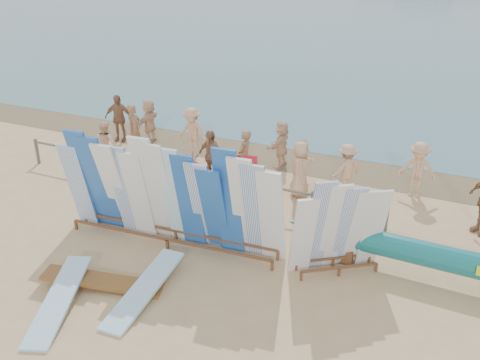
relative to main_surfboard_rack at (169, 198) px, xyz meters
The scene contains 25 objects.
ground 1.77m from the main_surfboard_rack, 163.29° to the right, with size 160.00×160.00×0.00m, color tan.
wet_sand_strip 7.08m from the main_surfboard_rack, 99.29° to the left, with size 40.00×2.60×0.01m, color brown.
fence 2.97m from the main_surfboard_rack, 112.86° to the left, with size 12.08×0.08×0.90m.
main_surfboard_rack is the anchor object (origin of this frame).
side_surfboard_rack 4.17m from the main_surfboard_rack, ahead, with size 2.08×1.70×2.49m.
outrigger_canoe 6.12m from the main_surfboard_rack, 10.91° to the left, with size 6.60×0.79×0.94m.
vendor_table 2.30m from the main_surfboard_rack, 23.30° to the left, with size 1.00×0.84×1.15m.
flat_board_c 2.60m from the main_surfboard_rack, 100.87° to the right, with size 0.56×2.70×0.07m, color #905D27.
flat_board_a 3.50m from the main_surfboard_rack, 104.27° to the right, with size 0.56×2.70×0.07m, color #94CEEC.
flat_board_b 2.52m from the main_surfboard_rack, 73.75° to the right, with size 0.56×2.70×0.07m, color #94CEEC.
beach_chair_left 3.65m from the main_surfboard_rack, 111.62° to the left, with size 0.65×0.66×0.78m.
beach_chair_right 4.10m from the main_surfboard_rack, 91.35° to the left, with size 0.76×0.77×0.91m.
stroller 3.84m from the main_surfboard_rack, 82.61° to the left, with size 0.65×0.84×1.05m.
beachgoer_extra_0 7.61m from the main_surfboard_rack, 46.34° to the left, with size 1.13×0.46×1.74m, color tan.
beachgoer_1 6.64m from the main_surfboard_rack, 132.92° to the left, with size 0.68×0.37×1.87m, color #8C6042.
beachgoer_4 3.95m from the main_surfboard_rack, 102.74° to the left, with size 1.03×0.44×1.75m, color #8C6042.
beachgoer_9 5.83m from the main_surfboard_rack, 55.75° to the left, with size 1.03×0.43×1.60m, color tan.
beachgoer_8 5.18m from the main_surfboard_rack, 68.41° to the left, with size 0.75×0.36×1.54m, color beige.
beachgoer_3 6.13m from the main_surfboard_rack, 114.45° to the left, with size 1.17×0.48×1.81m, color tan.
beachgoer_2 6.11m from the main_surfboard_rack, 143.19° to the left, with size 0.75×0.36×1.53m, color beige.
beachgoer_7 4.37m from the main_surfboard_rack, 88.89° to the left, with size 0.63×0.34×1.72m, color #8C6042.
beachgoer_6 4.61m from the main_surfboard_rack, 63.75° to the left, with size 0.84×0.40×1.72m, color tan.
beachgoer_5 6.06m from the main_surfboard_rack, 83.25° to the left, with size 1.50×0.49×1.62m, color beige.
beachgoer_11 7.79m from the main_surfboard_rack, 127.86° to the left, with size 1.59×0.51×1.71m, color beige.
beachgoer_extra_1 8.30m from the main_surfboard_rack, 135.75° to the left, with size 1.09×0.47×1.85m, color #8C6042.
Camera 1 is at (7.39, -9.06, 6.86)m, focal length 38.00 mm.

